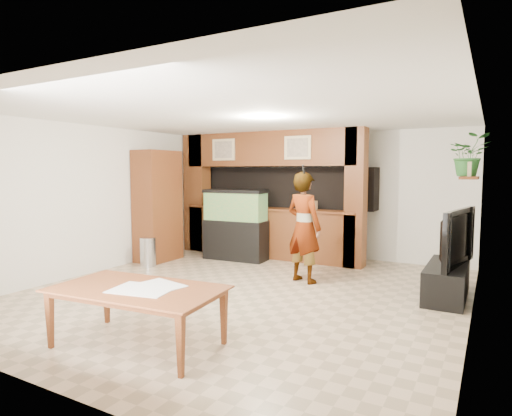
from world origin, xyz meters
The scene contains 22 objects.
floor centered at (0.00, 0.00, 0.00)m, with size 6.50×6.50×0.00m, color tan.
ceiling centered at (0.00, 0.00, 2.60)m, with size 6.50×6.50×0.00m, color white.
wall_back centered at (0.00, 3.25, 1.30)m, with size 6.00×6.00×0.00m, color silver.
wall_left centered at (-3.00, 0.00, 1.30)m, with size 6.50×6.50×0.00m, color silver.
wall_right centered at (3.00, 0.00, 1.30)m, with size 6.50×6.50×0.00m, color silver.
partition centered at (-0.95, 2.64, 1.31)m, with size 4.20×0.99×2.60m.
wall_clock centered at (-2.97, 1.00, 1.90)m, with size 0.05×0.25×0.25m.
wall_shelf centered at (2.85, 1.95, 1.70)m, with size 0.25×0.90×0.04m, color brown.
pantry_cabinet centered at (-2.70, 1.13, 1.10)m, with size 0.55×0.90×2.21m, color brown.
trash_can centered at (-2.50, 0.62, 0.27)m, with size 0.30×0.30×0.55m, color #B2B2B7.
aquarium centered at (-1.37, 1.95, 0.70)m, with size 1.29×0.48×1.43m.
tv_stand centered at (2.65, 1.17, 0.24)m, with size 0.52×1.43×0.48m, color black.
television centered at (2.65, 1.17, 0.88)m, with size 1.39×0.18×0.80m, color black.
photo_frame centered at (2.85, 1.77, 1.83)m, with size 0.03×0.17×0.22m, color tan.
potted_plant centered at (2.82, 2.13, 2.05)m, with size 0.60×0.52×0.66m, color #2A692C.
person centered at (0.52, 0.99, 0.89)m, with size 0.65×0.43×1.79m, color #A7805B.
microphone centered at (0.57, 0.83, 1.83)m, with size 0.03×0.03×0.15m, color black.
dining_table centered at (0.03, -2.26, 0.31)m, with size 1.75×0.98×0.61m, color brown.
newspaper_a centered at (0.13, -2.26, 0.62)m, with size 0.61×0.44×0.01m, color silver.
newspaper_b centered at (0.12, -2.26, 0.62)m, with size 0.54×0.39×0.01m, color silver.
newspaper_c centered at (0.18, -2.06, 0.62)m, with size 0.50×0.36×0.01m, color silver.
counter_box centered at (0.02, 2.45, 1.13)m, with size 0.27×0.18×0.18m, color tan.
Camera 1 is at (3.17, -5.38, 1.81)m, focal length 30.00 mm.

